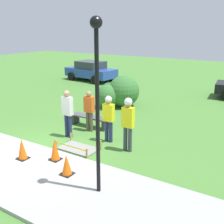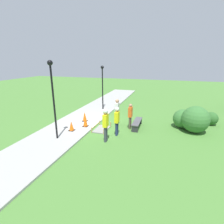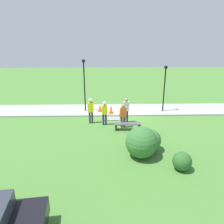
{
  "view_description": "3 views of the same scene",
  "coord_description": "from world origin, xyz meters",
  "px_view_note": "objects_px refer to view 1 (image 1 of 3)",
  "views": [
    {
      "loc": [
        6.76,
        -6.42,
        4.14
      ],
      "look_at": [
        1.4,
        2.09,
        1.06
      ],
      "focal_mm": 45.0,
      "sensor_mm": 36.0,
      "label": 1
    },
    {
      "loc": [
        10.8,
        4.46,
        4.38
      ],
      "look_at": [
        0.71,
        1.21,
        1.19
      ],
      "focal_mm": 28.0,
      "sensor_mm": 36.0,
      "label": 2
    },
    {
      "loc": [
        1.31,
        16.39,
        5.98
      ],
      "look_at": [
        0.94,
        1.88,
        1.02
      ],
      "focal_mm": 35.0,
      "sensor_mm": 36.0,
      "label": 3
    }
  ],
  "objects_px": {
    "park_bench": "(90,119)",
    "worker_supervisor": "(128,119)",
    "traffic_cone_sidewalk_edge": "(67,165)",
    "traffic_cone_near_patch": "(22,149)",
    "traffic_cone_far_patch": "(55,150)",
    "bystander_in_gray_shirt": "(68,111)",
    "bystander_in_orange_shirt": "(89,109)",
    "lamppost_near": "(97,85)",
    "worker_assistant": "(109,115)",
    "parked_car_blue": "(91,71)"
  },
  "relations": [
    {
      "from": "worker_supervisor",
      "to": "bystander_in_gray_shirt",
      "type": "xyz_separation_m",
      "value": [
        -2.57,
        -0.1,
        -0.09
      ]
    },
    {
      "from": "traffic_cone_near_patch",
      "to": "parked_car_blue",
      "type": "relative_size",
      "value": 0.16
    },
    {
      "from": "bystander_in_orange_shirt",
      "to": "lamppost_near",
      "type": "xyz_separation_m",
      "value": [
        2.93,
        -3.57,
        1.91
      ]
    },
    {
      "from": "park_bench",
      "to": "worker_assistant",
      "type": "height_order",
      "value": "worker_assistant"
    },
    {
      "from": "traffic_cone_near_patch",
      "to": "lamppost_near",
      "type": "bearing_deg",
      "value": -3.87
    },
    {
      "from": "worker_assistant",
      "to": "bystander_in_orange_shirt",
      "type": "bearing_deg",
      "value": 157.47
    },
    {
      "from": "park_bench",
      "to": "worker_assistant",
      "type": "relative_size",
      "value": 1.01
    },
    {
      "from": "worker_assistant",
      "to": "bystander_in_gray_shirt",
      "type": "height_order",
      "value": "bystander_in_gray_shirt"
    },
    {
      "from": "traffic_cone_near_patch",
      "to": "traffic_cone_far_patch",
      "type": "distance_m",
      "value": 1.05
    },
    {
      "from": "bystander_in_orange_shirt",
      "to": "bystander_in_gray_shirt",
      "type": "bearing_deg",
      "value": -106.72
    },
    {
      "from": "traffic_cone_sidewalk_edge",
      "to": "parked_car_blue",
      "type": "bearing_deg",
      "value": 123.68
    },
    {
      "from": "lamppost_near",
      "to": "traffic_cone_far_patch",
      "type": "bearing_deg",
      "value": 161.78
    },
    {
      "from": "traffic_cone_sidewalk_edge",
      "to": "bystander_in_orange_shirt",
      "type": "relative_size",
      "value": 0.36
    },
    {
      "from": "worker_supervisor",
      "to": "parked_car_blue",
      "type": "bearing_deg",
      "value": 131.7
    },
    {
      "from": "park_bench",
      "to": "bystander_in_orange_shirt",
      "type": "distance_m",
      "value": 0.8
    },
    {
      "from": "bystander_in_orange_shirt",
      "to": "worker_supervisor",
      "type": "bearing_deg",
      "value": -21.06
    },
    {
      "from": "traffic_cone_sidewalk_edge",
      "to": "bystander_in_gray_shirt",
      "type": "height_order",
      "value": "bystander_in_gray_shirt"
    },
    {
      "from": "traffic_cone_sidewalk_edge",
      "to": "park_bench",
      "type": "relative_size",
      "value": 0.34
    },
    {
      "from": "bystander_in_gray_shirt",
      "to": "parked_car_blue",
      "type": "relative_size",
      "value": 0.43
    },
    {
      "from": "traffic_cone_near_patch",
      "to": "worker_assistant",
      "type": "bearing_deg",
      "value": 63.27
    },
    {
      "from": "park_bench",
      "to": "worker_assistant",
      "type": "xyz_separation_m",
      "value": [
        1.57,
        -0.95,
        0.71
      ]
    },
    {
      "from": "park_bench",
      "to": "parked_car_blue",
      "type": "height_order",
      "value": "parked_car_blue"
    },
    {
      "from": "worker_assistant",
      "to": "bystander_in_orange_shirt",
      "type": "xyz_separation_m",
      "value": [
        -1.28,
        0.53,
        -0.09
      ]
    },
    {
      "from": "traffic_cone_sidewalk_edge",
      "to": "worker_supervisor",
      "type": "relative_size",
      "value": 0.32
    },
    {
      "from": "traffic_cone_far_patch",
      "to": "park_bench",
      "type": "distance_m",
      "value": 3.44
    },
    {
      "from": "worker_assistant",
      "to": "parked_car_blue",
      "type": "distance_m",
      "value": 12.46
    },
    {
      "from": "traffic_cone_sidewalk_edge",
      "to": "worker_supervisor",
      "type": "xyz_separation_m",
      "value": [
        0.58,
        2.49,
        0.75
      ]
    },
    {
      "from": "traffic_cone_sidewalk_edge",
      "to": "park_bench",
      "type": "distance_m",
      "value": 4.27
    },
    {
      "from": "park_bench",
      "to": "bystander_in_orange_shirt",
      "type": "height_order",
      "value": "bystander_in_orange_shirt"
    },
    {
      "from": "traffic_cone_far_patch",
      "to": "worker_assistant",
      "type": "distance_m",
      "value": 2.46
    },
    {
      "from": "bystander_in_orange_shirt",
      "to": "traffic_cone_near_patch",
      "type": "bearing_deg",
      "value": -92.51
    },
    {
      "from": "traffic_cone_near_patch",
      "to": "lamppost_near",
      "type": "height_order",
      "value": "lamppost_near"
    },
    {
      "from": "traffic_cone_near_patch",
      "to": "parked_car_blue",
      "type": "bearing_deg",
      "value": 117.43
    },
    {
      "from": "traffic_cone_near_patch",
      "to": "park_bench",
      "type": "bearing_deg",
      "value": 92.15
    },
    {
      "from": "traffic_cone_far_patch",
      "to": "park_bench",
      "type": "height_order",
      "value": "traffic_cone_far_patch"
    },
    {
      "from": "parked_car_blue",
      "to": "worker_supervisor",
      "type": "bearing_deg",
      "value": -41.71
    },
    {
      "from": "traffic_cone_far_patch",
      "to": "traffic_cone_near_patch",
      "type": "bearing_deg",
      "value": -151.37
    },
    {
      "from": "bystander_in_gray_shirt",
      "to": "parked_car_blue",
      "type": "height_order",
      "value": "bystander_in_gray_shirt"
    },
    {
      "from": "worker_supervisor",
      "to": "lamppost_near",
      "type": "height_order",
      "value": "lamppost_near"
    },
    {
      "from": "bystander_in_gray_shirt",
      "to": "traffic_cone_sidewalk_edge",
      "type": "bearing_deg",
      "value": -50.29
    },
    {
      "from": "park_bench",
      "to": "worker_supervisor",
      "type": "relative_size",
      "value": 0.94
    },
    {
      "from": "worker_supervisor",
      "to": "bystander_in_orange_shirt",
      "type": "xyz_separation_m",
      "value": [
        -2.28,
        0.88,
        -0.2
      ]
    },
    {
      "from": "bystander_in_orange_shirt",
      "to": "worker_assistant",
      "type": "bearing_deg",
      "value": -22.53
    },
    {
      "from": "traffic_cone_near_patch",
      "to": "worker_supervisor",
      "type": "bearing_deg",
      "value": 45.69
    },
    {
      "from": "park_bench",
      "to": "traffic_cone_sidewalk_edge",
      "type": "bearing_deg",
      "value": -62.34
    },
    {
      "from": "bystander_in_orange_shirt",
      "to": "lamppost_near",
      "type": "distance_m",
      "value": 5.0
    },
    {
      "from": "traffic_cone_near_patch",
      "to": "traffic_cone_far_patch",
      "type": "height_order",
      "value": "traffic_cone_far_patch"
    },
    {
      "from": "traffic_cone_sidewalk_edge",
      "to": "parked_car_blue",
      "type": "relative_size",
      "value": 0.14
    },
    {
      "from": "parked_car_blue",
      "to": "traffic_cone_sidewalk_edge",
      "type": "bearing_deg",
      "value": -49.74
    },
    {
      "from": "park_bench",
      "to": "bystander_in_orange_shirt",
      "type": "relative_size",
      "value": 1.06
    }
  ]
}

